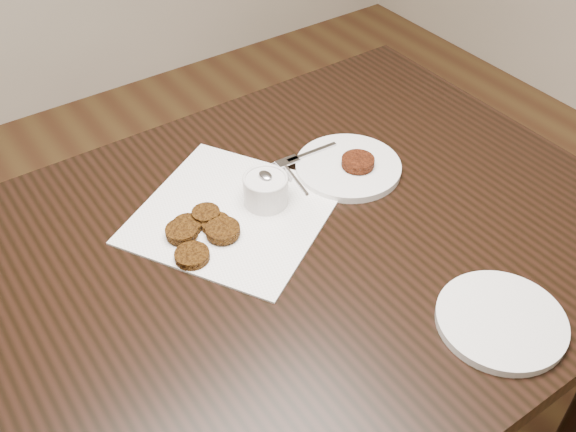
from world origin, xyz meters
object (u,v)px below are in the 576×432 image
object	(u,v)px
table	(253,388)
plate_empty	(501,321)
plate_with_patty	(348,164)
sauce_ramekin	(265,177)
napkin	(233,213)

from	to	relation	value
table	plate_empty	distance (m)	0.58
plate_with_patty	sauce_ramekin	bearing A→B (deg)	177.70
table	sauce_ramekin	size ratio (longest dim) A/B	12.24
plate_empty	sauce_ramekin	bearing A→B (deg)	107.39
sauce_ramekin	plate_with_patty	world-z (taller)	sauce_ramekin
table	sauce_ramekin	bearing A→B (deg)	44.21
plate_with_patty	plate_empty	distance (m)	0.46
napkin	table	bearing A→B (deg)	-112.15
table	plate_with_patty	distance (m)	0.52
table	sauce_ramekin	distance (m)	0.47
napkin	plate_with_patty	bearing A→B (deg)	-3.76
napkin	plate_empty	xyz separation A→B (m)	(0.21, -0.47, 0.01)
plate_with_patty	plate_empty	world-z (taller)	plate_with_patty
sauce_ramekin	plate_with_patty	xyz separation A→B (m)	(0.20, -0.01, -0.05)
table	plate_empty	world-z (taller)	plate_empty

